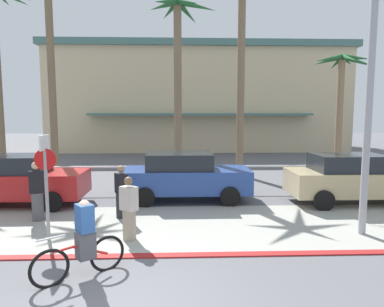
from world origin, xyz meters
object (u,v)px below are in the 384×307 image
(cyclist_red_0, at_px, (83,241))
(pedestrian_0, at_px, (129,212))
(car_blue_2, at_px, (185,176))
(pedestrian_2, at_px, (37,194))
(palm_tree_5, at_px, (241,30))
(car_red_1, at_px, (16,180))
(pedestrian_1, at_px, (121,194))
(stop_sign_bike_lane, at_px, (46,172))
(palm_tree_4, at_px, (179,50))
(streetlight_curb, at_px, (377,62))
(palm_tree_3, at_px, (48,24))
(car_tan_3, at_px, (352,178))

(cyclist_red_0, relative_size, pedestrian_0, 0.96)
(car_blue_2, relative_size, pedestrian_2, 2.56)
(palm_tree_5, distance_m, car_red_1, 11.73)
(palm_tree_5, distance_m, pedestrian_1, 10.52)
(palm_tree_5, bearing_deg, pedestrian_2, -134.32)
(stop_sign_bike_lane, xyz_separation_m, palm_tree_4, (3.19, 8.08, 4.25))
(palm_tree_4, distance_m, palm_tree_5, 3.23)
(streetlight_curb, bearing_deg, pedestrian_2, 168.99)
(car_red_1, xyz_separation_m, pedestrian_0, (4.21, -3.44, -0.16))
(palm_tree_5, xyz_separation_m, pedestrian_1, (-4.67, -7.00, -6.30))
(stop_sign_bike_lane, height_order, car_blue_2, stop_sign_bike_lane)
(cyclist_red_0, xyz_separation_m, pedestrian_1, (0.12, 3.73, 0.02))
(car_blue_2, height_order, pedestrian_0, car_blue_2)
(palm_tree_3, xyz_separation_m, palm_tree_4, (6.33, -1.45, -1.45))
(pedestrian_0, bearing_deg, stop_sign_bike_lane, 177.43)
(cyclist_red_0, bearing_deg, pedestrian_2, 122.23)
(palm_tree_4, height_order, car_blue_2, palm_tree_4)
(palm_tree_5, xyz_separation_m, car_red_1, (-8.41, -5.40, -6.15))
(car_red_1, bearing_deg, pedestrian_1, -23.26)
(palm_tree_5, height_order, pedestrian_0, palm_tree_5)
(palm_tree_5, bearing_deg, pedestrian_1, -123.69)
(palm_tree_3, relative_size, car_red_1, 2.26)
(palm_tree_3, bearing_deg, palm_tree_4, -12.91)
(cyclist_red_0, height_order, pedestrian_2, pedestrian_2)
(cyclist_red_0, bearing_deg, palm_tree_4, 79.77)
(pedestrian_0, height_order, pedestrian_1, pedestrian_1)
(car_blue_2, xyz_separation_m, pedestrian_1, (-1.91, -2.09, -0.15))
(stop_sign_bike_lane, bearing_deg, car_red_1, 123.81)
(palm_tree_4, height_order, pedestrian_2, palm_tree_4)
(palm_tree_4, xyz_separation_m, palm_tree_5, (2.97, 0.67, 1.09))
(pedestrian_0, bearing_deg, car_blue_2, 70.01)
(pedestrian_1, distance_m, pedestrian_2, 2.36)
(stop_sign_bike_lane, xyz_separation_m, car_blue_2, (3.40, 3.84, -0.81))
(car_red_1, bearing_deg, pedestrian_0, -39.25)
(car_blue_2, distance_m, cyclist_red_0, 6.17)
(streetlight_curb, relative_size, palm_tree_5, 0.77)
(car_blue_2, bearing_deg, palm_tree_4, 92.80)
(palm_tree_5, height_order, pedestrian_2, palm_tree_5)
(car_blue_2, xyz_separation_m, pedestrian_2, (-4.26, -2.28, -0.07))
(palm_tree_5, bearing_deg, palm_tree_4, -167.22)
(pedestrian_1, bearing_deg, car_blue_2, 47.66)
(stop_sign_bike_lane, bearing_deg, car_tan_3, 19.46)
(stop_sign_bike_lane, xyz_separation_m, car_red_1, (-2.25, 3.35, -0.81))
(car_red_1, xyz_separation_m, car_tan_3, (11.35, -0.14, 0.00))
(palm_tree_3, distance_m, cyclist_red_0, 14.06)
(stop_sign_bike_lane, relative_size, car_red_1, 0.58)
(stop_sign_bike_lane, xyz_separation_m, palm_tree_3, (-3.14, 9.53, 5.71))
(stop_sign_bike_lane, xyz_separation_m, pedestrian_0, (1.97, -0.09, -0.96))
(pedestrian_1, relative_size, pedestrian_2, 0.91)
(streetlight_curb, relative_size, cyclist_red_0, 4.99)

